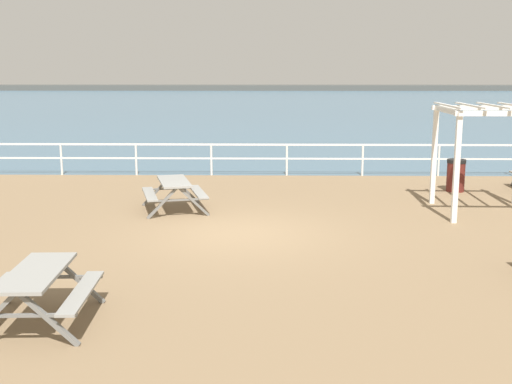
# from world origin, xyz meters

# --- Properties ---
(ground_plane) EXTENTS (30.00, 24.00, 0.20)m
(ground_plane) POSITION_xyz_m (0.00, 0.00, -0.10)
(ground_plane) COLOR #846B4C
(sea_band) EXTENTS (142.00, 90.00, 0.01)m
(sea_band) POSITION_xyz_m (0.00, 52.75, 0.00)
(sea_band) COLOR #476B84
(sea_band) RESTS_ON ground
(distant_shoreline) EXTENTS (142.00, 6.00, 1.80)m
(distant_shoreline) POSITION_xyz_m (0.00, 95.75, 0.00)
(distant_shoreline) COLOR #4C4C47
(distant_shoreline) RESTS_ON ground
(seaward_railing) EXTENTS (23.07, 0.07, 1.08)m
(seaward_railing) POSITION_xyz_m (0.00, 7.75, 0.77)
(seaward_railing) COLOR white
(seaward_railing) RESTS_ON ground
(picnic_table_near_left) EXTENTS (1.91, 2.13, 0.80)m
(picnic_table_near_left) POSITION_xyz_m (-1.75, 2.28, 0.58)
(picnic_table_near_left) COLOR gray
(picnic_table_near_left) RESTS_ON ground
(picnic_table_far_left) EXTENTS (1.61, 1.86, 0.80)m
(picnic_table_far_left) POSITION_xyz_m (-2.62, -5.11, 0.58)
(picnic_table_far_left) COLOR gray
(picnic_table_far_left) RESTS_ON ground
(lattice_pergola) EXTENTS (2.48, 2.60, 2.70)m
(lattice_pergola) POSITION_xyz_m (6.13, 2.13, 2.00)
(lattice_pergola) COLOR white
(lattice_pergola) RESTS_ON ground
(litter_bin) EXTENTS (0.55, 0.55, 0.95)m
(litter_bin) POSITION_xyz_m (6.17, 4.99, 0.48)
(litter_bin) COLOR #591E19
(litter_bin) RESTS_ON ground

